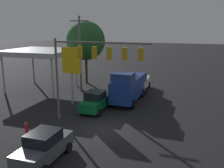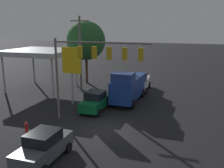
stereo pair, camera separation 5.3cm
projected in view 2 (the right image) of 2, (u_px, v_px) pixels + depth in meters
ground_plane at (104, 130)px, 20.30m from camera, size 200.00×200.00×0.00m
traffic_signal_assembly at (94, 59)px, 20.31m from camera, size 8.28×0.43×7.23m
utility_pole at (80, 52)px, 31.00m from camera, size 2.40×0.26×9.36m
gas_station_canopy at (41, 53)px, 31.79m from camera, size 8.12×7.34×5.21m
price_sign at (72, 64)px, 26.00m from camera, size 2.06×0.27×6.06m
pickup_parked at (140, 82)px, 32.05m from camera, size 2.48×5.30×2.40m
sedan_waiting at (44, 146)px, 15.50m from camera, size 2.10×4.42×1.93m
sedan_far at (95, 101)px, 24.66m from camera, size 2.12×4.43×1.93m
delivery_truck at (128, 87)px, 27.30m from camera, size 2.67×6.85×3.58m
street_tree at (86, 41)px, 35.06m from camera, size 5.47×5.47×8.86m
fire_hydrant at (27, 127)px, 19.67m from camera, size 0.24×0.24×0.88m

